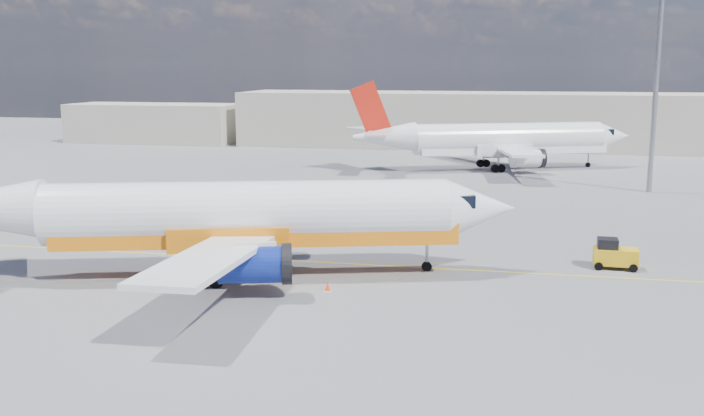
% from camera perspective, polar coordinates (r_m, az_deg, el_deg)
% --- Properties ---
extents(ground, '(240.00, 240.00, 0.00)m').
position_cam_1_polar(ground, '(45.52, -2.34, -4.93)').
color(ground, '#5B5B60').
rests_on(ground, ground).
extents(taxi_line, '(70.00, 0.15, 0.01)m').
position_cam_1_polar(taxi_line, '(48.33, -1.47, -4.01)').
color(taxi_line, yellow).
rests_on(taxi_line, ground).
extents(terminal_main, '(70.00, 14.00, 8.00)m').
position_cam_1_polar(terminal_main, '(117.97, 9.04, 6.34)').
color(terminal_main, '#BDB6A2').
rests_on(terminal_main, ground).
extents(terminal_annex, '(26.00, 10.00, 6.00)m').
position_cam_1_polar(terminal_annex, '(127.75, -14.19, 6.01)').
color(terminal_annex, '#BDB6A2').
rests_on(terminal_annex, ground).
extents(main_jet, '(34.71, 26.45, 10.51)m').
position_cam_1_polar(main_jet, '(45.28, -8.92, -0.58)').
color(main_jet, white).
rests_on(main_jet, ground).
extents(second_jet, '(33.65, 25.39, 10.32)m').
position_cam_1_polar(second_jet, '(92.66, 10.66, 4.88)').
color(second_jet, white).
rests_on(second_jet, ground).
extents(gse_tug, '(2.58, 1.63, 1.81)m').
position_cam_1_polar(gse_tug, '(49.40, 18.52, -3.22)').
color(gse_tug, black).
rests_on(gse_tug, ground).
extents(traffic_cone, '(0.38, 0.38, 0.54)m').
position_cam_1_polar(traffic_cone, '(42.32, -1.76, -5.74)').
color(traffic_cone, white).
rests_on(traffic_cone, ground).
extents(floodlight_mast, '(1.65, 1.65, 22.56)m').
position_cam_1_polar(floodlight_mast, '(79.39, 21.41, 10.76)').
color(floodlight_mast, gray).
rests_on(floodlight_mast, ground).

